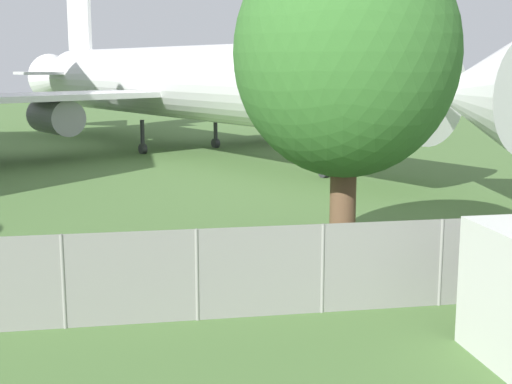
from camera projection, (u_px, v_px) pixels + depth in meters
perimeter_fence at (322, 269)px, 14.40m from camera, size 56.07×0.07×1.86m
airplane at (190, 84)px, 40.21m from camera, size 32.68×40.09×12.22m
tree_behind_benches at (346, 55)px, 15.84m from camera, size 5.04×5.04×8.01m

